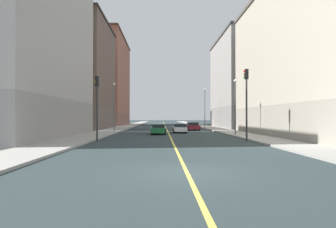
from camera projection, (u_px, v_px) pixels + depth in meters
The scene contains 17 objects.
ground_plane at pixel (187, 173), 10.85m from camera, with size 400.00×400.00×0.00m, color #293537.
sidewalk_left at pixel (207, 127), 60.05m from camera, with size 3.62×168.00×0.15m, color #9E9B93.
sidewalk_right at pixel (124, 127), 59.61m from camera, with size 3.62×168.00×0.15m, color #9E9B93.
lane_center_stripe at pixel (166, 127), 59.83m from camera, with size 0.16×154.00×0.01m, color #E5D14C.
building_left_near at pixel (318, 59), 30.94m from camera, with size 11.65×26.22×17.19m.
building_left_mid at pixel (247, 83), 56.32m from camera, with size 11.65×19.90×18.10m.
building_right_corner at pixel (13, 40), 28.98m from camera, with size 11.65×21.46×20.31m.
building_right_midblock at pixel (76, 76), 50.53m from camera, with size 11.65×17.75×19.30m.
building_right_distant at pixel (103, 82), 74.07m from camera, with size 11.65×24.70×23.03m.
traffic_light_left_near at pixel (246, 95), 24.93m from camera, with size 0.40×0.32×6.42m.
traffic_light_right_near at pixel (97, 99), 24.59m from camera, with size 0.40×0.32×5.74m.
street_lamp_left_near at pixel (235, 101), 32.44m from camera, with size 0.36×0.36×6.39m.
street_lamp_right_near at pixel (114, 102), 39.57m from camera, with size 0.36×0.36×6.87m.
street_lamp_left_far at pixel (205, 104), 54.97m from camera, with size 0.36×0.36×7.65m.
car_green at pixel (159, 129), 35.58m from camera, with size 1.91×4.26×1.28m.
car_white at pixel (180, 128), 38.96m from camera, with size 1.81×4.09×1.27m.
car_maroon at pixel (193, 126), 46.33m from camera, with size 2.05×4.46×1.33m.
Camera 1 is at (-1.00, -10.85, 2.15)m, focal length 30.06 mm.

